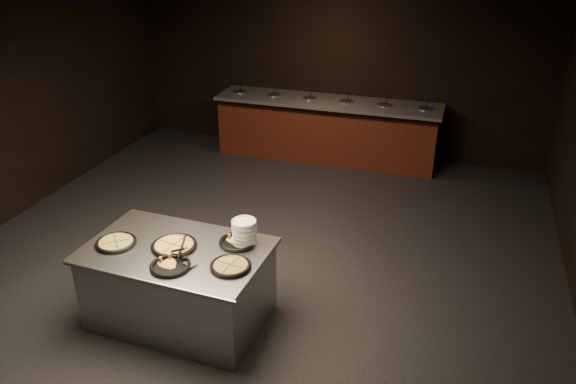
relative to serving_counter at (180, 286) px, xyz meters
name	(u,v)px	position (x,y,z in m)	size (l,w,h in m)	color
room	(245,152)	(0.30, 1.06, 1.05)	(7.02, 8.02, 2.92)	black
salad_bar	(326,133)	(0.30, 4.62, 0.04)	(3.70, 0.83, 1.18)	#582114
serving_counter	(180,286)	(0.00, 0.00, 0.00)	(1.78, 1.19, 0.83)	#A6A9AD
plate_stack	(244,233)	(0.59, 0.29, 0.55)	(0.24, 0.24, 0.25)	white
pan_veggie_whole	(116,242)	(-0.58, -0.11, 0.45)	(0.39, 0.39, 0.04)	black
pan_cheese_whole	(174,245)	(-0.03, 0.02, 0.45)	(0.44, 0.44, 0.04)	black
pan_cheese_slices_a	(238,242)	(0.53, 0.27, 0.45)	(0.37, 0.37, 0.04)	black
pan_cheese_slices_b	(170,266)	(0.11, -0.30, 0.45)	(0.37, 0.37, 0.04)	black
pan_veggie_slices	(231,266)	(0.63, -0.14, 0.45)	(0.38, 0.38, 0.04)	black
server_left	(184,246)	(0.12, -0.05, 0.51)	(0.12, 0.34, 0.17)	#A6A9AD
server_right	(182,254)	(0.16, -0.18, 0.50)	(0.31, 0.16, 0.16)	#A6A9AD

